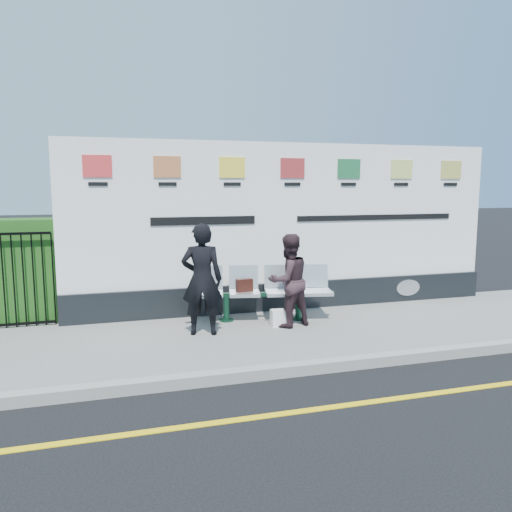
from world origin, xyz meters
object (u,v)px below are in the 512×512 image
Objects in this scene: woman_left at (202,279)px; woman_right at (288,280)px; billboard at (290,238)px; bench at (262,306)px.

woman_right is (1.40, 0.06, -0.10)m from woman_left.
billboard is 2.24m from woman_left.
billboard is 1.34m from woman_right.
woman_left is 1.14× the size of woman_right.
bench is 1.37× the size of woman_left.
bench is (-0.74, -0.68, -1.05)m from billboard.
billboard is 4.72× the size of woman_left.
billboard reaches higher than woman_left.
billboard is 1.46m from bench.
woman_left reaches higher than woman_right.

